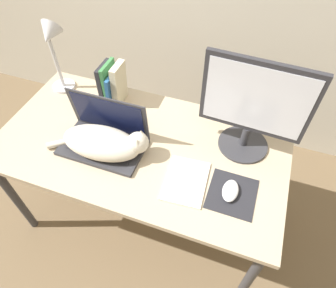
{
  "coord_description": "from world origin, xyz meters",
  "views": [
    {
      "loc": [
        0.45,
        -0.48,
        1.82
      ],
      "look_at": [
        0.16,
        0.34,
        0.81
      ],
      "focal_mm": 32.0,
      "sensor_mm": 36.0,
      "label": 1
    }
  ],
  "objects": [
    {
      "name": "desk",
      "position": [
        0.0,
        0.38,
        0.64
      ],
      "size": [
        1.42,
        0.75,
        0.71
      ],
      "color": "tan",
      "rests_on": "ground_plane"
    },
    {
      "name": "book_row",
      "position": [
        -0.26,
        0.63,
        0.82
      ],
      "size": [
        0.12,
        0.17,
        0.24
      ],
      "color": "#232328",
      "rests_on": "desk"
    },
    {
      "name": "ground_plane",
      "position": [
        0.0,
        0.0,
        0.0
      ],
      "size": [
        12.0,
        12.0,
        0.0
      ],
      "primitive_type": "plane",
      "color": "brown"
    },
    {
      "name": "desk_lamp",
      "position": [
        -0.55,
        0.6,
        1.0
      ],
      "size": [
        0.17,
        0.17,
        0.44
      ],
      "color": "silver",
      "rests_on": "desk"
    },
    {
      "name": "external_monitor",
      "position": [
        0.48,
        0.54,
        0.96
      ],
      "size": [
        0.46,
        0.24,
        0.48
      ],
      "color": "#333338",
      "rests_on": "desk"
    },
    {
      "name": "mousepad",
      "position": [
        0.48,
        0.25,
        0.71
      ],
      "size": [
        0.2,
        0.21,
        0.0
      ],
      "color": "#232328",
      "rests_on": "desk"
    },
    {
      "name": "cat",
      "position": [
        -0.13,
        0.27,
        0.78
      ],
      "size": [
        0.49,
        0.21,
        0.15
      ],
      "color": "beige",
      "rests_on": "desk"
    },
    {
      "name": "computer_mouse",
      "position": [
        0.47,
        0.25,
        0.73
      ],
      "size": [
        0.07,
        0.11,
        0.03
      ],
      "color": "silver",
      "rests_on": "mousepad"
    },
    {
      "name": "notepad",
      "position": [
        0.28,
        0.24,
        0.71
      ],
      "size": [
        0.2,
        0.26,
        0.01
      ],
      "color": "silver",
      "rests_on": "desk"
    },
    {
      "name": "laptop",
      "position": [
        -0.16,
        0.32,
        0.76
      ],
      "size": [
        0.4,
        0.23,
        0.25
      ],
      "color": "#2D2D33",
      "rests_on": "desk"
    }
  ]
}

